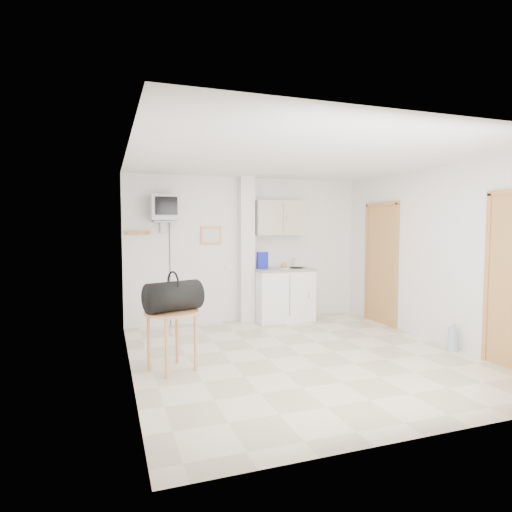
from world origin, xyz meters
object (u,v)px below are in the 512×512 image
object	(u,v)px
duffel_bag	(173,296)
water_bottle	(453,339)
round_table	(172,319)
crt_television	(165,208)

from	to	relation	value
duffel_bag	water_bottle	world-z (taller)	duffel_bag
duffel_bag	round_table	bearing A→B (deg)	105.09
round_table	water_bottle	size ratio (longest dim) A/B	1.88
round_table	water_bottle	bearing A→B (deg)	-7.29
crt_television	round_table	xyz separation A→B (m)	(-0.20, -2.04, -1.34)
round_table	duffel_bag	xyz separation A→B (m)	(0.02, -0.03, 0.27)
round_table	duffel_bag	bearing A→B (deg)	-55.39
crt_television	duffel_bag	bearing A→B (deg)	-95.06
crt_television	duffel_bag	xyz separation A→B (m)	(-0.18, -2.07, -1.07)
round_table	water_bottle	xyz separation A→B (m)	(3.63, -0.46, -0.43)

